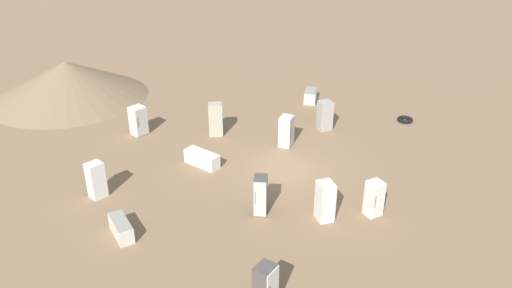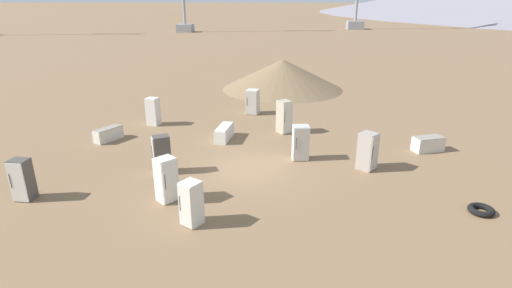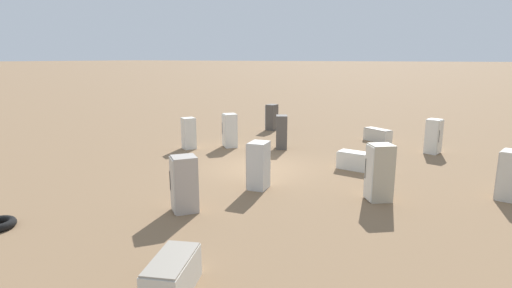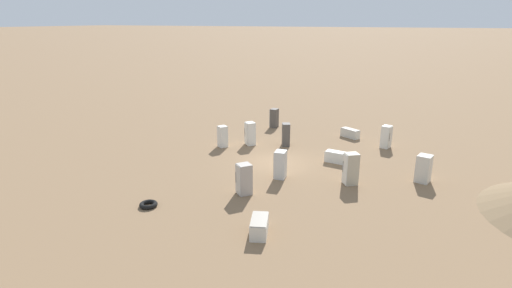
{
  "view_description": "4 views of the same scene",
  "coord_description": "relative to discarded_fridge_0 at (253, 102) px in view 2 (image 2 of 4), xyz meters",
  "views": [
    {
      "loc": [
        -19.36,
        -9.37,
        12.28
      ],
      "look_at": [
        -0.45,
        1.47,
        1.3
      ],
      "focal_mm": 35.0,
      "sensor_mm": 36.0,
      "label": 1
    },
    {
      "loc": [
        1.38,
        -16.86,
        7.48
      ],
      "look_at": [
        0.45,
        -1.15,
        1.63
      ],
      "focal_mm": 28.0,
      "sensor_mm": 36.0,
      "label": 2
    },
    {
      "loc": [
        14.63,
        7.61,
        4.61
      ],
      "look_at": [
        -1.02,
        -0.68,
        0.77
      ],
      "focal_mm": 28.0,
      "sensor_mm": 36.0,
      "label": 3
    },
    {
      "loc": [
        23.59,
        9.12,
        9.19
      ],
      "look_at": [
        1.33,
        -0.85,
        1.55
      ],
      "focal_mm": 28.0,
      "sensor_mm": 36.0,
      "label": 4
    }
  ],
  "objects": [
    {
      "name": "discarded_fridge_6",
      "position": [
        -3.4,
        -9.82,
        0.04
      ],
      "size": [
        0.91,
        0.82,
        1.73
      ],
      "rotation": [
        0.0,
        0.0,
        2.01
      ],
      "color": "#4C4742",
      "rests_on": "ground_plane"
    },
    {
      "name": "ground_plane",
      "position": [
        0.39,
        -9.15,
        -0.83
      ],
      "size": [
        1000.0,
        1000.0,
        0.0
      ],
      "primitive_type": "plane",
      "color": "#846647"
    },
    {
      "name": "discarded_fridge_1",
      "position": [
        9.45,
        -6.38,
        -0.45
      ],
      "size": [
        1.68,
        1.18,
        0.76
      ],
      "rotation": [
        0.0,
        0.0,
        1.89
      ],
      "color": "beige",
      "rests_on": "ground_plane"
    },
    {
      "name": "discarded_fridge_0",
      "position": [
        0.0,
        0.0,
        0.0
      ],
      "size": [
        0.94,
        0.93,
        1.65
      ],
      "rotation": [
        0.0,
        0.0,
        2.91
      ],
      "color": "beige",
      "rests_on": "ground_plane"
    },
    {
      "name": "discarded_fridge_5",
      "position": [
        -1.17,
        -14.05,
        -0.02
      ],
      "size": [
        0.85,
        0.86,
        1.61
      ],
      "rotation": [
        0.0,
        0.0,
        2.57
      ],
      "color": "silver",
      "rests_on": "ground_plane"
    },
    {
      "name": "scrap_tire",
      "position": [
        9.27,
        -12.67,
        -0.71
      ],
      "size": [
        0.93,
        0.93,
        0.23
      ],
      "color": "black",
      "rests_on": "ground_plane"
    },
    {
      "name": "discarded_fridge_7",
      "position": [
        2.85,
        -7.9,
        0.03
      ],
      "size": [
        0.83,
        0.75,
        1.7
      ],
      "rotation": [
        0.0,
        0.0,
        3.26
      ],
      "color": "silver",
      "rests_on": "ground_plane"
    },
    {
      "name": "discarded_fridge_3",
      "position": [
        -5.93,
        -2.81,
        0.02
      ],
      "size": [
        0.82,
        0.79,
        1.69
      ],
      "rotation": [
        0.0,
        0.0,
        6.03
      ],
      "color": "silver",
      "rests_on": "ground_plane"
    },
    {
      "name": "dirt_mound",
      "position": [
        2.02,
        7.86,
        0.43
      ],
      "size": [
        10.26,
        10.26,
        2.51
      ],
      "color": "#7F6647",
      "rests_on": "ground_plane"
    },
    {
      "name": "discarded_fridge_8",
      "position": [
        -2.49,
        -12.38,
        0.05
      ],
      "size": [
        0.96,
        0.96,
        1.76
      ],
      "rotation": [
        0.0,
        0.0,
        3.97
      ],
      "color": "silver",
      "rests_on": "ground_plane"
    },
    {
      "name": "discarded_fridge_11",
      "position": [
        2.09,
        -3.84,
        0.12
      ],
      "size": [
        0.96,
        0.99,
        1.89
      ],
      "rotation": [
        0.0,
        0.0,
        3.75
      ],
      "color": "#B2A88E",
      "rests_on": "ground_plane"
    },
    {
      "name": "discarded_fridge_10",
      "position": [
        5.84,
        -8.88,
        0.04
      ],
      "size": [
        1.01,
        1.0,
        1.73
      ],
      "rotation": [
        0.0,
        0.0,
        4.0
      ],
      "color": "#A89E93",
      "rests_on": "ground_plane"
    },
    {
      "name": "discarded_fridge_4",
      "position": [
        -1.23,
        -5.22,
        -0.45
      ],
      "size": [
        0.89,
        1.96,
        0.75
      ],
      "rotation": [
        0.0,
        0.0,
        3.01
      ],
      "color": "silver",
      "rests_on": "ground_plane"
    },
    {
      "name": "discarded_fridge_2",
      "position": [
        -8.08,
        -12.63,
        0.01
      ],
      "size": [
        0.74,
        0.66,
        1.66
      ],
      "rotation": [
        0.0,
        0.0,
        3.06
      ],
      "color": "#4C4742",
      "rests_on": "ground_plane"
    },
    {
      "name": "discarded_fridge_9",
      "position": [
        -7.57,
        -5.79,
        -0.47
      ],
      "size": [
        1.3,
        1.66,
        0.72
      ],
      "rotation": [
        0.0,
        0.0,
        5.76
      ],
      "color": "beige",
      "rests_on": "ground_plane"
    }
  ]
}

